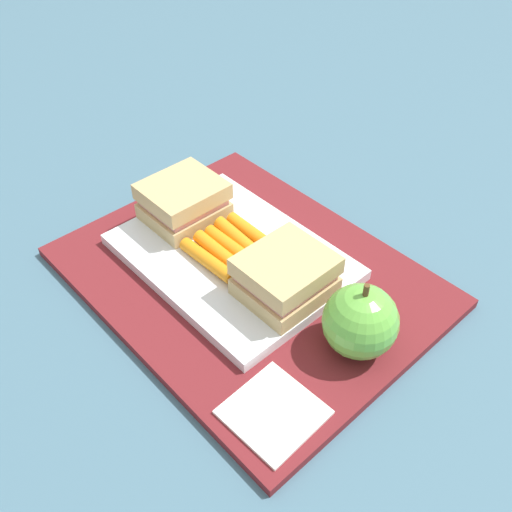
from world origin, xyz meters
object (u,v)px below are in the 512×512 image
at_px(sandwich_half_right, 285,276).
at_px(apple, 360,321).
at_px(food_tray, 232,256).
at_px(paper_napkin, 274,412).
at_px(sandwich_half_left, 183,201).
at_px(carrot_sticks_bundle, 232,248).

bearing_deg(sandwich_half_right, apple, 6.12).
bearing_deg(food_tray, paper_napkin, -30.27).
relative_size(food_tray, apple, 2.96).
relative_size(sandwich_half_left, paper_napkin, 1.14).
relative_size(sandwich_half_left, carrot_sticks_bundle, 1.02).
bearing_deg(food_tray, apple, 3.15).
xyz_separation_m(carrot_sticks_bundle, apple, (0.16, 0.01, 0.01)).
relative_size(food_tray, paper_napkin, 3.29).
height_order(carrot_sticks_bundle, apple, apple).
xyz_separation_m(sandwich_half_right, carrot_sticks_bundle, (-0.08, -0.00, -0.02)).
bearing_deg(sandwich_half_right, food_tray, 180.00).
xyz_separation_m(sandwich_half_left, sandwich_half_right, (0.16, 0.00, 0.00)).
distance_m(sandwich_half_left, sandwich_half_right, 0.16).
distance_m(carrot_sticks_bundle, apple, 0.16).
distance_m(food_tray, sandwich_half_left, 0.08).
bearing_deg(food_tray, carrot_sticks_bundle, -12.60).
height_order(sandwich_half_left, paper_napkin, sandwich_half_left).
relative_size(sandwich_half_left, apple, 1.03).
bearing_deg(carrot_sticks_bundle, sandwich_half_left, 179.81).
distance_m(food_tray, paper_napkin, 0.19).
xyz_separation_m(carrot_sticks_bundle, paper_napkin, (0.16, -0.09, -0.02)).
height_order(sandwich_half_right, apple, apple).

